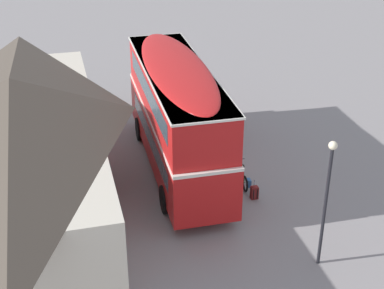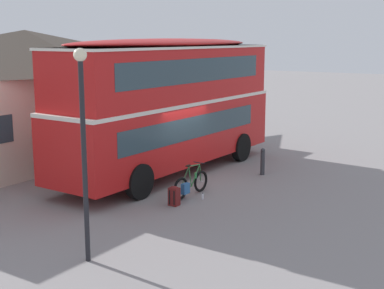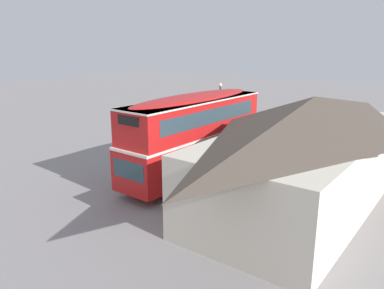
% 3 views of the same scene
% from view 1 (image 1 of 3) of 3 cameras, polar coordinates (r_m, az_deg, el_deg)
% --- Properties ---
extents(ground_plane, '(120.00, 120.00, 0.00)m').
position_cam_1_polar(ground_plane, '(24.46, 0.74, -3.09)').
color(ground_plane, gray).
extents(double_decker_bus, '(10.27, 3.00, 4.79)m').
position_cam_1_polar(double_decker_bus, '(23.80, -1.47, 3.17)').
color(double_decker_bus, black).
rests_on(double_decker_bus, ground).
extents(touring_bicycle, '(1.72, 0.46, 1.01)m').
position_cam_1_polar(touring_bicycle, '(23.67, 5.06, -3.29)').
color(touring_bicycle, black).
rests_on(touring_bicycle, ground).
extents(backpack_on_ground, '(0.30, 0.29, 0.58)m').
position_cam_1_polar(backpack_on_ground, '(22.90, 6.24, -4.72)').
color(backpack_on_ground, maroon).
rests_on(backpack_on_ground, ground).
extents(water_bottle_clear_plastic, '(0.07, 0.07, 0.21)m').
position_cam_1_polar(water_bottle_clear_plastic, '(23.90, 6.26, -3.81)').
color(water_bottle_clear_plastic, silver).
rests_on(water_bottle_clear_plastic, ground).
extents(pub_building, '(15.57, 6.81, 5.12)m').
position_cam_1_polar(pub_building, '(22.55, -16.89, 0.36)').
color(pub_building, beige).
rests_on(pub_building, ground).
extents(street_lamp, '(0.28, 0.28, 4.61)m').
position_cam_1_polar(street_lamp, '(18.53, 13.32, -4.54)').
color(street_lamp, black).
rests_on(street_lamp, ground).
extents(kerb_bollard, '(0.16, 0.16, 0.97)m').
position_cam_1_polar(kerb_bollard, '(26.80, 3.97, 0.97)').
color(kerb_bollard, '#333338').
rests_on(kerb_bollard, ground).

